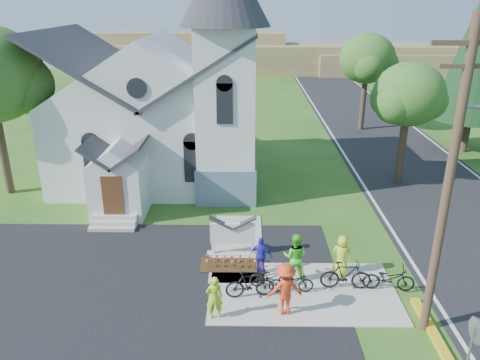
{
  "coord_description": "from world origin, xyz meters",
  "views": [
    {
      "loc": [
        -0.67,
        -14.33,
        10.3
      ],
      "look_at": [
        -0.91,
        5.0,
        2.76
      ],
      "focal_mm": 35.0,
      "sensor_mm": 36.0,
      "label": 1
    }
  ],
  "objects_px": {
    "cyclist_3": "(285,289)",
    "bike_3": "(346,275)",
    "bike_4": "(389,278)",
    "bike_0": "(271,276)",
    "cyclist_1": "(295,257)",
    "church_sign": "(233,234)",
    "utility_pole": "(452,178)",
    "stop_sign": "(473,340)",
    "bike_2": "(291,282)",
    "cyclist_0": "(215,297)",
    "cyclist_2": "(261,255)",
    "cyclist_4": "(342,255)",
    "bike_1": "(250,284)"
  },
  "relations": [
    {
      "from": "cyclist_0",
      "to": "cyclist_4",
      "type": "distance_m",
      "value": 5.58
    },
    {
      "from": "bike_0",
      "to": "cyclist_1",
      "type": "xyz_separation_m",
      "value": [
        0.93,
        0.58,
        0.52
      ]
    },
    {
      "from": "church_sign",
      "to": "cyclist_1",
      "type": "height_order",
      "value": "cyclist_1"
    },
    {
      "from": "bike_4",
      "to": "cyclist_4",
      "type": "bearing_deg",
      "value": 60.66
    },
    {
      "from": "utility_pole",
      "to": "cyclist_3",
      "type": "height_order",
      "value": "utility_pole"
    },
    {
      "from": "cyclist_0",
      "to": "cyclist_3",
      "type": "relative_size",
      "value": 0.84
    },
    {
      "from": "cyclist_0",
      "to": "bike_2",
      "type": "bearing_deg",
      "value": -164.17
    },
    {
      "from": "church_sign",
      "to": "bike_1",
      "type": "height_order",
      "value": "church_sign"
    },
    {
      "from": "bike_3",
      "to": "bike_4",
      "type": "distance_m",
      "value": 1.6
    },
    {
      "from": "bike_0",
      "to": "bike_2",
      "type": "relative_size",
      "value": 1.0
    },
    {
      "from": "bike_2",
      "to": "bike_3",
      "type": "height_order",
      "value": "bike_3"
    },
    {
      "from": "bike_0",
      "to": "cyclist_1",
      "type": "bearing_deg",
      "value": -58.18
    },
    {
      "from": "stop_sign",
      "to": "cyclist_1",
      "type": "height_order",
      "value": "stop_sign"
    },
    {
      "from": "bike_2",
      "to": "cyclist_3",
      "type": "relative_size",
      "value": 0.87
    },
    {
      "from": "church_sign",
      "to": "cyclist_2",
      "type": "bearing_deg",
      "value": -50.49
    },
    {
      "from": "church_sign",
      "to": "utility_pole",
      "type": "bearing_deg",
      "value": -35.6
    },
    {
      "from": "cyclist_1",
      "to": "stop_sign",
      "type": "bearing_deg",
      "value": 140.06
    },
    {
      "from": "cyclist_3",
      "to": "cyclist_4",
      "type": "relative_size",
      "value": 1.15
    },
    {
      "from": "cyclist_0",
      "to": "cyclist_1",
      "type": "relative_size",
      "value": 0.84
    },
    {
      "from": "bike_0",
      "to": "cyclist_2",
      "type": "distance_m",
      "value": 1.1
    },
    {
      "from": "bike_1",
      "to": "bike_3",
      "type": "height_order",
      "value": "bike_3"
    },
    {
      "from": "bike_0",
      "to": "cyclist_1",
      "type": "distance_m",
      "value": 1.21
    },
    {
      "from": "cyclist_2",
      "to": "bike_4",
      "type": "bearing_deg",
      "value": -176.34
    },
    {
      "from": "bike_2",
      "to": "cyclist_4",
      "type": "distance_m",
      "value": 2.48
    },
    {
      "from": "stop_sign",
      "to": "bike_2",
      "type": "relative_size",
      "value": 1.48
    },
    {
      "from": "utility_pole",
      "to": "church_sign",
      "type": "bearing_deg",
      "value": 144.4
    },
    {
      "from": "cyclist_4",
      "to": "cyclist_3",
      "type": "bearing_deg",
      "value": 69.66
    },
    {
      "from": "bike_2",
      "to": "utility_pole",
      "type": "bearing_deg",
      "value": -116.02
    },
    {
      "from": "bike_0",
      "to": "bike_1",
      "type": "distance_m",
      "value": 1.07
    },
    {
      "from": "stop_sign",
      "to": "cyclist_4",
      "type": "height_order",
      "value": "stop_sign"
    },
    {
      "from": "church_sign",
      "to": "stop_sign",
      "type": "height_order",
      "value": "stop_sign"
    },
    {
      "from": "stop_sign",
      "to": "bike_2",
      "type": "xyz_separation_m",
      "value": [
        -4.39,
        4.66,
        -1.29
      ]
    },
    {
      "from": "stop_sign",
      "to": "bike_0",
      "type": "distance_m",
      "value": 7.27
    },
    {
      "from": "cyclist_3",
      "to": "bike_1",
      "type": "bearing_deg",
      "value": -46.2
    },
    {
      "from": "utility_pole",
      "to": "bike_4",
      "type": "bearing_deg",
      "value": 107.2
    },
    {
      "from": "utility_pole",
      "to": "cyclist_1",
      "type": "bearing_deg",
      "value": 144.89
    },
    {
      "from": "cyclist_1",
      "to": "cyclist_4",
      "type": "relative_size",
      "value": 1.15
    },
    {
      "from": "cyclist_2",
      "to": "bike_2",
      "type": "bearing_deg",
      "value": 146.22
    },
    {
      "from": "bike_0",
      "to": "cyclist_2",
      "type": "relative_size",
      "value": 1.08
    },
    {
      "from": "church_sign",
      "to": "bike_2",
      "type": "xyz_separation_m",
      "value": [
        2.24,
        -2.74,
        -0.54
      ]
    },
    {
      "from": "cyclist_0",
      "to": "bike_4",
      "type": "distance_m",
      "value": 6.63
    },
    {
      "from": "bike_3",
      "to": "cyclist_3",
      "type": "bearing_deg",
      "value": 124.46
    },
    {
      "from": "bike_3",
      "to": "cyclist_0",
      "type": "bearing_deg",
      "value": 112.85
    },
    {
      "from": "bike_1",
      "to": "cyclist_4",
      "type": "relative_size",
      "value": 1.08
    },
    {
      "from": "cyclist_3",
      "to": "bike_3",
      "type": "xyz_separation_m",
      "value": [
        2.4,
        1.49,
        -0.38
      ]
    },
    {
      "from": "bike_3",
      "to": "bike_4",
      "type": "bearing_deg",
      "value": -89.74
    },
    {
      "from": "church_sign",
      "to": "bike_4",
      "type": "bearing_deg",
      "value": -23.42
    },
    {
      "from": "church_sign",
      "to": "bike_1",
      "type": "bearing_deg",
      "value": -76.96
    },
    {
      "from": "cyclist_0",
      "to": "cyclist_2",
      "type": "xyz_separation_m",
      "value": [
        1.66,
        2.84,
        -0.03
      ]
    },
    {
      "from": "bike_0",
      "to": "bike_3",
      "type": "height_order",
      "value": "bike_3"
    }
  ]
}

